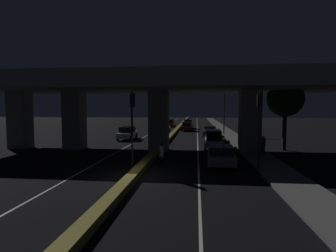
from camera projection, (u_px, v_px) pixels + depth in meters
The scene contains 21 objects.
ground_plane at pixel (135, 177), 15.74m from camera, with size 200.00×200.00×0.00m, color black.
lane_line_left_inner at pixel (158, 130), 50.87m from camera, with size 0.12×126.00×0.00m, color beige.
lane_line_right_inner at pixel (197, 130), 50.04m from camera, with size 0.12×126.00×0.00m, color beige.
median_divider at pixel (177, 129), 50.44m from camera, with size 0.64×126.00×0.40m, color olive.
sidewalk_right at pixel (228, 133), 42.55m from camera, with size 2.45×126.00×0.16m, color #5B5956.
elevated_overpass at pixel (154, 87), 25.45m from camera, with size 35.62×10.33×8.22m.
traffic_light_left_of_median at pixel (132, 116), 17.93m from camera, with size 0.30×0.49×5.38m.
traffic_light_right_of_median at pixel (259, 117), 17.02m from camera, with size 0.30×0.49×5.31m.
street_lamp at pixel (222, 106), 41.12m from camera, with size 2.23×0.32×7.49m.
car_grey_lead at pixel (221, 155), 18.88m from camera, with size 2.19×4.28×1.46m.
car_white_second at pixel (213, 139), 27.26m from camera, with size 1.95×4.61×1.88m.
car_black_third at pixel (213, 135), 33.37m from camera, with size 1.92×4.44×1.41m.
car_grey_fourth at pixel (210, 131), 39.32m from camera, with size 2.21×4.62×1.42m.
car_dark_red_fifth at pixel (187, 126), 47.80m from camera, with size 2.01×4.13×1.64m.
car_grey_sixth at pixel (188, 124), 53.29m from camera, with size 2.01×4.73×1.82m.
car_white_lead_oncoming at pixel (127, 133), 34.66m from camera, with size 1.91×4.74×1.72m.
car_taxi_yellow_second_oncoming at pixel (163, 128), 45.08m from camera, with size 2.17×4.30×1.46m.
car_dark_red_third_oncoming at pixel (171, 123), 58.67m from camera, with size 2.02×4.43×1.60m.
motorcycle_white_filtering_near at pixel (162, 154), 20.28m from camera, with size 0.33×1.90×1.48m.
pedestrian_on_sidewalk at pixel (263, 145), 22.47m from camera, with size 0.39×0.39×1.66m.
roadside_tree_kerbside_near at pixel (285, 99), 25.54m from camera, with size 3.49×3.49×6.81m.
Camera 1 is at (3.66, -15.19, 4.16)m, focal length 28.00 mm.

